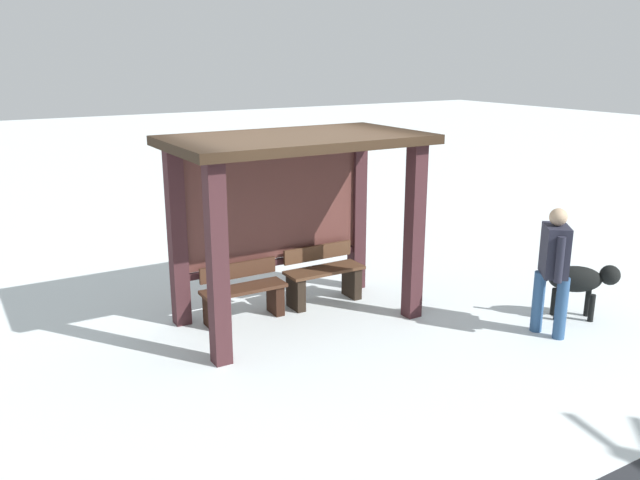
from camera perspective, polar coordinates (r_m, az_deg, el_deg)
ground_plane at (r=8.40m, az=-1.89°, el=-6.86°), size 60.00×60.00×0.00m
bus_shelter at (r=8.03m, az=-2.53°, el=4.93°), size 3.04×1.71×2.32m
bench_left_inside at (r=8.33m, az=-6.66°, el=-4.70°), size 1.08×0.34×0.72m
bench_center_inside at (r=8.84m, az=0.31°, el=-3.26°), size 1.08×0.39×0.76m
person_walking at (r=8.11m, az=19.54°, el=-1.87°), size 0.47×0.54×1.55m
dog at (r=8.87m, az=21.62°, el=-3.26°), size 0.82×0.69×0.71m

